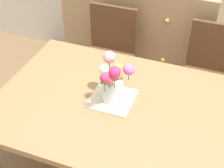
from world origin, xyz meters
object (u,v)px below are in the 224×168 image
object	(u,v)px
chair_right	(210,72)
dresser	(139,31)
flower_vase	(113,80)
dining_table	(124,115)
chair_left	(109,51)

from	to	relation	value
chair_right	dresser	size ratio (longest dim) A/B	0.64
flower_vase	dining_table	bearing A→B (deg)	-15.82
chair_left	dresser	xyz separation A→B (m)	(0.13, 0.46, -0.02)
dining_table	flower_vase	distance (m)	0.25
chair_left	flower_vase	bearing A→B (deg)	112.54
chair_left	chair_right	world-z (taller)	same
dresser	flower_vase	xyz separation A→B (m)	(0.22, -1.31, 0.40)
chair_left	dresser	size ratio (longest dim) A/B	0.64
chair_right	dresser	bearing A→B (deg)	-32.15
chair_left	dresser	bearing A→B (deg)	-105.77
chair_left	flower_vase	size ratio (longest dim) A/B	3.17
chair_left	dresser	distance (m)	0.48
flower_vase	chair_left	bearing A→B (deg)	112.54
chair_right	flower_vase	distance (m)	1.06
dresser	flower_vase	world-z (taller)	flower_vase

